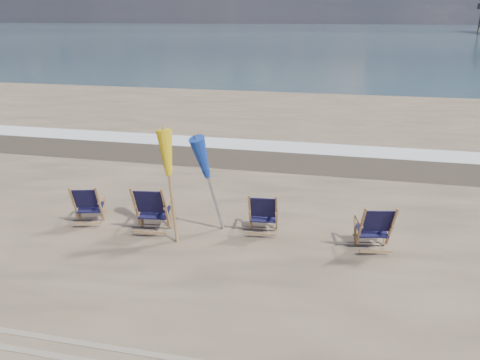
{
  "coord_description": "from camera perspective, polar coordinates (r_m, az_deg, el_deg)",
  "views": [
    {
      "loc": [
        2.04,
        -6.76,
        4.14
      ],
      "look_at": [
        0.0,
        2.2,
        0.9
      ],
      "focal_mm": 35.0,
      "sensor_mm": 36.0,
      "label": 1
    }
  ],
  "objects": [
    {
      "name": "surf_foam",
      "position": [
        15.75,
        4.94,
        4.12
      ],
      "size": [
        200.0,
        1.4,
        0.01
      ],
      "primitive_type": "cube",
      "color": "silver",
      "rests_on": "ground"
    },
    {
      "name": "umbrella_blue",
      "position": [
        8.89,
        -3.57,
        2.81
      ],
      "size": [
        0.3,
        0.3,
        2.13
      ],
      "color": "#A5A5AD",
      "rests_on": "ground"
    },
    {
      "name": "beach_chair_2",
      "position": [
        9.17,
        4.44,
        -4.28
      ],
      "size": [
        0.66,
        0.72,
        0.93
      ],
      "primitive_type": null,
      "rotation": [
        0.0,
        0.0,
        3.24
      ],
      "color": "black",
      "rests_on": "ground"
    },
    {
      "name": "beach_chair_3",
      "position": [
        8.94,
        17.98,
        -5.7
      ],
      "size": [
        0.76,
        0.82,
        0.98
      ],
      "primitive_type": null,
      "rotation": [
        0.0,
        0.0,
        3.35
      ],
      "color": "black",
      "rests_on": "ground"
    },
    {
      "name": "umbrella_yellow",
      "position": [
        8.68,
        -8.58,
        2.5
      ],
      "size": [
        0.3,
        0.3,
        2.17
      ],
      "color": "olive",
      "rests_on": "ground"
    },
    {
      "name": "beach_chair_1",
      "position": [
        9.29,
        -9.06,
        -3.68
      ],
      "size": [
        0.78,
        0.85,
        1.07
      ],
      "primitive_type": null,
      "rotation": [
        0.0,
        0.0,
        3.27
      ],
      "color": "black",
      "rests_on": "ground"
    },
    {
      "name": "beach_chair_0",
      "position": [
        10.04,
        -16.75,
        -2.94
      ],
      "size": [
        0.74,
        0.79,
        0.92
      ],
      "primitive_type": null,
      "rotation": [
        0.0,
        0.0,
        3.4
      ],
      "color": "black",
      "rests_on": "ground"
    },
    {
      "name": "ocean",
      "position": [
        134.84,
        12.51,
        17.22
      ],
      "size": [
        400.0,
        400.0,
        0.0
      ],
      "primitive_type": "plane",
      "color": "#324954",
      "rests_on": "ground"
    },
    {
      "name": "wet_sand_strip",
      "position": [
        14.33,
        4.09,
        2.58
      ],
      "size": [
        200.0,
        2.6,
        0.0
      ],
      "primitive_type": "cube",
      "color": "#42362A",
      "rests_on": "ground"
    }
  ]
}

